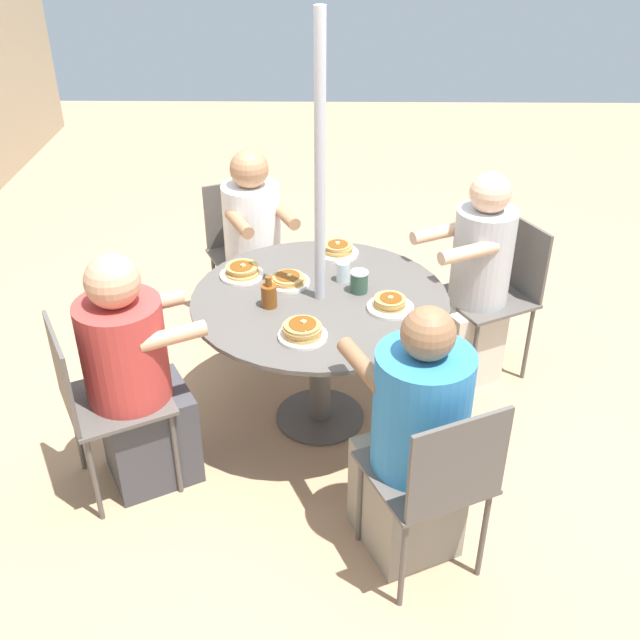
% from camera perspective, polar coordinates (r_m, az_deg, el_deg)
% --- Properties ---
extents(ground_plane, '(12.00, 12.00, 0.00)m').
position_cam_1_polar(ground_plane, '(3.97, 0.00, -7.42)').
color(ground_plane, tan).
extents(patio_table, '(1.23, 1.23, 0.73)m').
position_cam_1_polar(patio_table, '(3.62, 0.00, -0.00)').
color(patio_table, '#4C4742').
rests_on(patio_table, ground).
extents(umbrella_pole, '(0.05, 0.05, 2.03)m').
position_cam_1_polar(umbrella_pole, '(3.42, 0.00, 5.87)').
color(umbrella_pole, '#ADADB2').
rests_on(umbrella_pole, ground).
extents(patio_chair_north, '(0.58, 0.58, 0.88)m').
position_cam_1_polar(patio_chair_north, '(3.39, -16.60, -5.58)').
color(patio_chair_north, '#514C47').
rests_on(patio_chair_north, ground).
extents(diner_north, '(0.53, 0.57, 1.17)m').
position_cam_1_polar(diner_north, '(3.41, -13.86, -4.73)').
color(diner_north, '#3D3D42').
rests_on(diner_north, ground).
extents(patio_chair_east, '(0.57, 0.57, 0.88)m').
position_cam_1_polar(patio_chair_east, '(2.91, 8.87, -11.71)').
color(patio_chair_east, '#514C47').
rests_on(patio_chair_east, ground).
extents(diner_east, '(0.61, 0.54, 1.18)m').
position_cam_1_polar(diner_east, '(3.01, 7.18, -9.52)').
color(diner_east, gray).
rests_on(diner_east, ground).
extents(patio_chair_south, '(0.58, 0.58, 0.88)m').
position_cam_1_polar(patio_chair_south, '(4.19, 13.49, 2.49)').
color(patio_chair_south, '#514C47').
rests_on(patio_chair_south, ground).
extents(diner_south, '(0.49, 0.56, 1.20)m').
position_cam_1_polar(diner_south, '(4.07, 11.70, 2.45)').
color(diner_south, beige).
rests_on(diner_south, ground).
extents(patio_chair_west, '(0.57, 0.57, 0.88)m').
position_cam_1_polar(patio_chair_west, '(4.55, -5.70, 5.69)').
color(patio_chair_west, '#514C47').
rests_on(patio_chair_west, ground).
extents(diner_west, '(0.54, 0.48, 1.16)m').
position_cam_1_polar(diner_west, '(4.40, -4.97, 4.98)').
color(diner_west, slate).
rests_on(diner_west, ground).
extents(pancake_plate_a, '(0.22, 0.22, 0.08)m').
position_cam_1_polar(pancake_plate_a, '(3.23, -1.34, -0.87)').
color(pancake_plate_a, silver).
rests_on(pancake_plate_a, patio_table).
extents(pancake_plate_b, '(0.22, 0.22, 0.07)m').
position_cam_1_polar(pancake_plate_b, '(3.46, 5.37, 1.21)').
color(pancake_plate_b, silver).
rests_on(pancake_plate_b, patio_table).
extents(pancake_plate_c, '(0.22, 0.22, 0.07)m').
position_cam_1_polar(pancake_plate_c, '(3.94, 1.37, 5.36)').
color(pancake_plate_c, silver).
rests_on(pancake_plate_c, patio_table).
extents(pancake_plate_d, '(0.22, 0.22, 0.06)m').
position_cam_1_polar(pancake_plate_d, '(3.66, -2.46, 3.04)').
color(pancake_plate_d, silver).
rests_on(pancake_plate_d, patio_table).
extents(pancake_plate_e, '(0.22, 0.22, 0.07)m').
position_cam_1_polar(pancake_plate_e, '(3.74, -5.96, 3.67)').
color(pancake_plate_e, silver).
rests_on(pancake_plate_e, patio_table).
extents(syrup_bottle, '(0.10, 0.07, 0.15)m').
position_cam_1_polar(syrup_bottle, '(3.46, -3.90, 1.94)').
color(syrup_bottle, brown).
rests_on(syrup_bottle, patio_table).
extents(coffee_cup, '(0.09, 0.09, 0.11)m').
position_cam_1_polar(coffee_cup, '(3.58, 3.00, 2.94)').
color(coffee_cup, '#33513D').
rests_on(coffee_cup, patio_table).
extents(drinking_glass_a, '(0.07, 0.07, 0.10)m').
position_cam_1_polar(drinking_glass_a, '(3.67, 1.77, 3.71)').
color(drinking_glass_a, silver).
rests_on(drinking_glass_a, patio_table).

